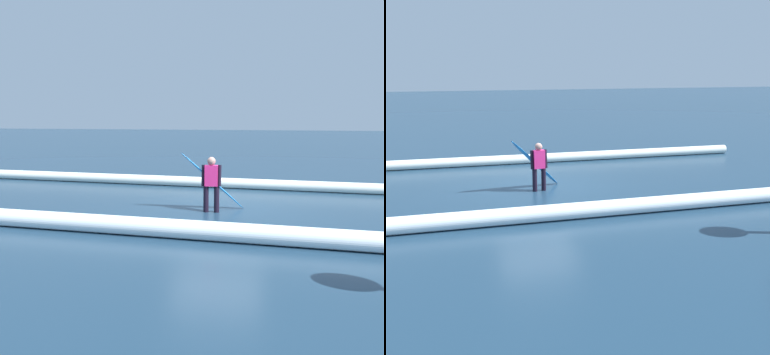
# 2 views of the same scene
# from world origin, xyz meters

# --- Properties ---
(ground_plane) EXTENTS (143.46, 143.46, 0.00)m
(ground_plane) POSITION_xyz_m (0.00, 0.00, 0.00)
(ground_plane) COLOR #1D384E
(surfer) EXTENTS (0.52, 0.22, 1.46)m
(surfer) POSITION_xyz_m (0.07, 0.51, 0.82)
(surfer) COLOR black
(surfer) RESTS_ON ground_plane
(surfboard) EXTENTS (1.74, 1.01, 1.60)m
(surfboard) POSITION_xyz_m (0.09, 0.17, 0.78)
(surfboard) COLOR #268CE5
(surfboard) RESTS_ON ground_plane
(wave_crest_foreground) EXTENTS (22.27, 1.81, 0.36)m
(wave_crest_foreground) POSITION_xyz_m (1.85, -3.92, 0.18)
(wave_crest_foreground) COLOR white
(wave_crest_foreground) RESTS_ON ground_plane
(wave_crest_midground) EXTENTS (15.02, 1.29, 0.40)m
(wave_crest_midground) POSITION_xyz_m (0.28, 3.40, 0.20)
(wave_crest_midground) COLOR white
(wave_crest_midground) RESTS_ON ground_plane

